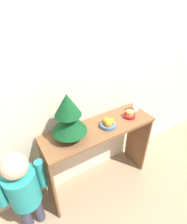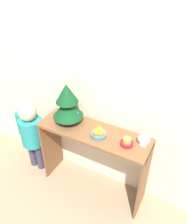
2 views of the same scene
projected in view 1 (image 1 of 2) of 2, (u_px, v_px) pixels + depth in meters
name	position (u px, v px, depth m)	size (l,w,h in m)	color
ground_plane	(107.00, 192.00, 1.99)	(12.00, 12.00, 0.00)	#997F60
back_wall	(87.00, 77.00, 1.58)	(7.00, 0.05, 2.50)	beige
console_table	(99.00, 143.00, 1.78)	(1.14, 0.36, 0.82)	brown
mini_tree	(68.00, 117.00, 1.43)	(0.30, 0.30, 0.43)	#4C3828
fruit_bowl	(108.00, 123.00, 1.65)	(0.15, 0.15, 0.09)	#476B84
singing_bowl	(130.00, 115.00, 1.79)	(0.12, 0.12, 0.07)	#AD1923
desk_clock	(136.00, 106.00, 1.87)	(0.11, 0.04, 0.13)	#B2B2B7
child_figure	(23.00, 188.00, 1.42)	(0.40, 0.26, 0.93)	#38384C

